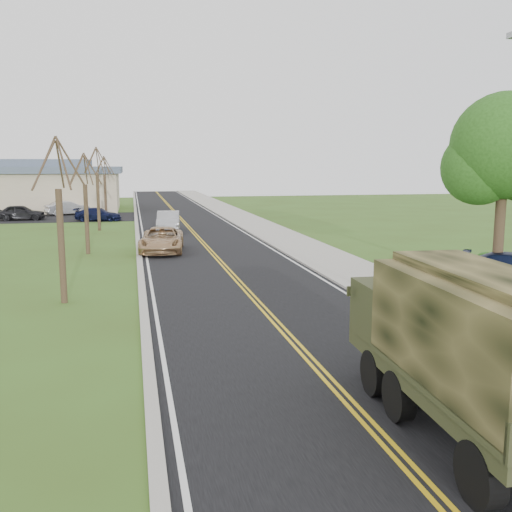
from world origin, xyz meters
name	(u,v)px	position (x,y,z in m)	size (l,w,h in m)	color
ground	(337,390)	(0.00, 0.00, 0.00)	(160.00, 160.00, 0.00)	#3B541C
road	(183,221)	(0.00, 40.00, 0.01)	(8.00, 120.00, 0.01)	black
curb_right	(228,220)	(4.15, 40.00, 0.06)	(0.30, 120.00, 0.12)	#9E998E
sidewalk_right	(247,219)	(5.90, 40.00, 0.05)	(3.20, 120.00, 0.10)	#9E998E
curb_left	(136,222)	(-4.15, 40.00, 0.05)	(0.30, 120.00, 0.10)	#9E998E
leafy_tree	(504,154)	(11.00, 10.01, 5.49)	(4.83, 4.50, 8.10)	#38281C
bare_tree_a	(61,232)	(-7.00, 10.00, 2.63)	(1.93, 2.26, 6.08)	#38281C
bare_tree_b	(86,211)	(-7.00, 22.00, 2.48)	(1.83, 2.14, 5.73)	#38281C
bare_tree_c	(98,195)	(-7.00, 34.00, 2.78)	(2.04, 2.39, 6.42)	#38281C
bare_tree_d	(105,191)	(-7.00, 46.00, 2.55)	(1.88, 2.20, 5.91)	#38281C
commercial_building	(26,186)	(-15.98, 55.97, 2.69)	(25.50, 21.50, 5.65)	tan
military_truck	(468,339)	(1.59, -2.51, 1.86)	(2.56, 6.62, 3.25)	black
suv_champagne	(162,240)	(-2.82, 21.80, 0.73)	(2.41, 5.22, 1.45)	tan
sedan_silver	(168,222)	(-1.80, 32.08, 0.78)	(1.65, 4.73, 1.56)	#ACACB1
lot_car_dark	(21,212)	(-14.49, 44.10, 0.72)	(1.70, 4.23, 1.44)	black
lot_car_silver	(68,208)	(-10.88, 48.98, 0.71)	(1.51, 4.34, 1.43)	#B1B1B6
lot_car_navy	(98,214)	(-7.51, 42.00, 0.60)	(1.68, 4.13, 1.20)	black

